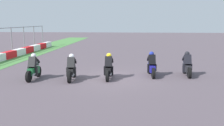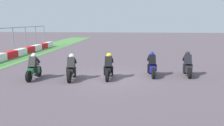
% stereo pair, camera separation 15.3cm
% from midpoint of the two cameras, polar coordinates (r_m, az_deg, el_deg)
% --- Properties ---
extents(ground_plane, '(120.00, 120.00, 0.00)m').
position_cam_midpoint_polar(ground_plane, '(14.77, 0.10, -3.46)').
color(ground_plane, '#554951').
extents(rider_lane_a, '(2.04, 0.54, 1.51)m').
position_cam_midpoint_polar(rider_lane_a, '(15.92, 17.17, -0.66)').
color(rider_lane_a, black).
rests_on(rider_lane_a, ground_plane).
extents(rider_lane_b, '(2.04, 0.56, 1.51)m').
position_cam_midpoint_polar(rider_lane_b, '(15.35, 9.39, -0.72)').
color(rider_lane_b, black).
rests_on(rider_lane_b, ground_plane).
extents(rider_lane_c, '(2.04, 0.54, 1.51)m').
position_cam_midpoint_polar(rider_lane_c, '(14.45, -0.45, -1.24)').
color(rider_lane_c, black).
rests_on(rider_lane_c, ground_plane).
extents(rider_lane_d, '(2.04, 0.55, 1.51)m').
position_cam_midpoint_polar(rider_lane_d, '(14.36, -8.97, -1.42)').
color(rider_lane_d, black).
rests_on(rider_lane_d, ground_plane).
extents(rider_lane_e, '(2.04, 0.54, 1.51)m').
position_cam_midpoint_polar(rider_lane_e, '(15.05, -17.25, -1.23)').
color(rider_lane_e, black).
rests_on(rider_lane_e, ground_plane).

